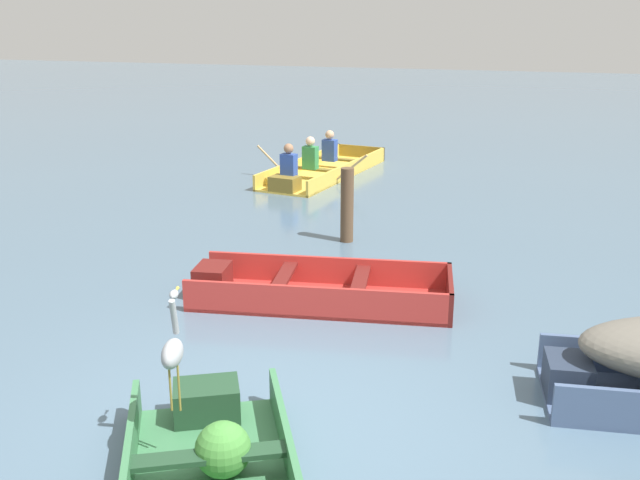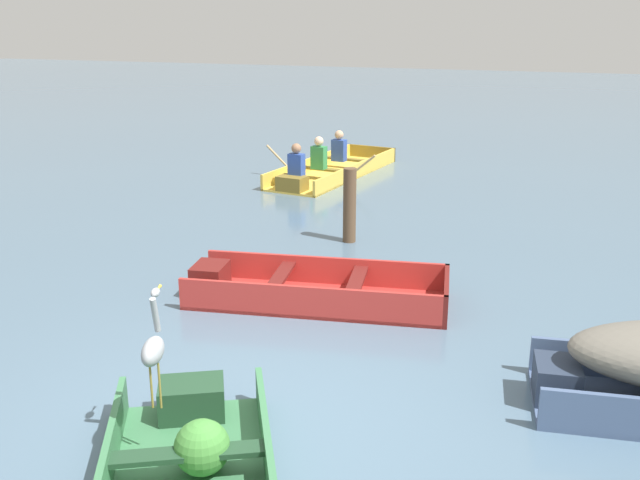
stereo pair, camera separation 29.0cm
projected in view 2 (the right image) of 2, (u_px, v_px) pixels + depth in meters
The scene contains 5 objects.
ground_plane at pixel (253, 430), 5.54m from camera, with size 80.00×80.00×0.00m, color slate.
skiff_red_near_moored at pixel (306, 290), 8.02m from camera, with size 3.02×1.52×0.36m.
rowboat_yellow_with_crew at pixel (329, 168), 14.20m from camera, with size 2.37×3.88×0.88m.
heron_on_dinghy at pixel (153, 347), 4.91m from camera, with size 0.23×0.45×0.84m.
mooring_post at pixel (350, 205), 10.02m from camera, with size 0.18×0.18×1.06m, color brown.
Camera 2 is at (2.17, -4.36, 3.07)m, focal length 40.00 mm.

